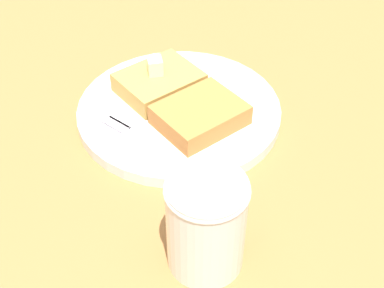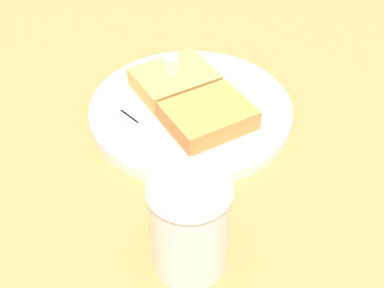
% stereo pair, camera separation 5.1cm
% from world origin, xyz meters
% --- Properties ---
extents(table_surface, '(1.08, 1.08, 0.03)m').
position_xyz_m(table_surface, '(0.00, 0.00, 0.01)').
color(table_surface, '#A36E3B').
rests_on(table_surface, ground).
extents(plate, '(0.23, 0.23, 0.01)m').
position_xyz_m(plate, '(0.02, 0.07, 0.03)').
color(plate, silver).
rests_on(plate, table_surface).
extents(toast_slice_left, '(0.09, 0.10, 0.02)m').
position_xyz_m(toast_slice_left, '(-0.01, 0.07, 0.05)').
color(toast_slice_left, tan).
rests_on(toast_slice_left, plate).
extents(toast_slice_middle, '(0.09, 0.10, 0.02)m').
position_xyz_m(toast_slice_middle, '(0.06, 0.08, 0.05)').
color(toast_slice_middle, '#BE793A').
rests_on(toast_slice_middle, plate).
extents(butter_pat_primary, '(0.02, 0.02, 0.02)m').
position_xyz_m(butter_pat_primary, '(-0.02, 0.06, 0.07)').
color(butter_pat_primary, beige).
rests_on(butter_pat_primary, toast_slice_left).
extents(fork, '(0.15, 0.08, 0.00)m').
position_xyz_m(fork, '(0.07, 0.01, 0.04)').
color(fork, silver).
rests_on(fork, plate).
extents(syrup_jar, '(0.07, 0.07, 0.09)m').
position_xyz_m(syrup_jar, '(0.21, 0.00, 0.07)').
color(syrup_jar, '#5A290E').
rests_on(syrup_jar, table_surface).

